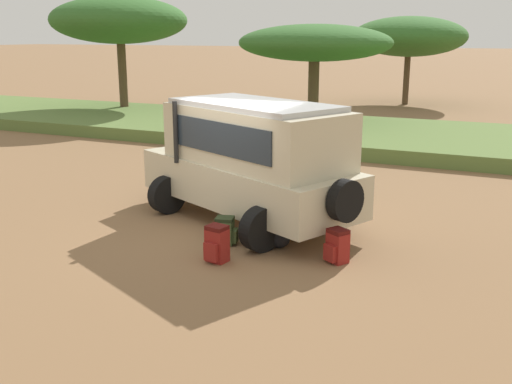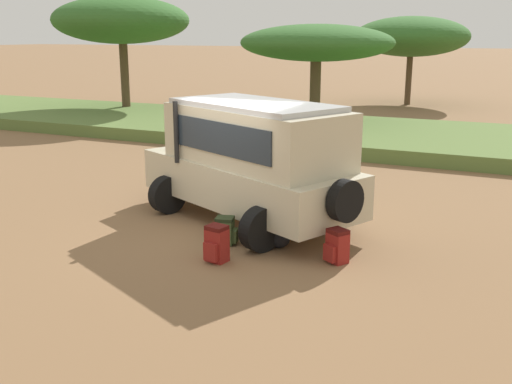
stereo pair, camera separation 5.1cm
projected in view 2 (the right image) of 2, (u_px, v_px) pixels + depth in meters
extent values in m
plane|color=olive|center=(219.00, 233.00, 11.50)|extent=(320.00, 320.00, 0.00)
cube|color=#5B7538|center=(368.00, 136.00, 21.17)|extent=(120.00, 7.00, 0.44)
cube|color=beige|center=(248.00, 182.00, 12.09)|extent=(5.25, 3.78, 0.84)
cube|color=beige|center=(256.00, 136.00, 11.66)|extent=(4.22, 3.22, 1.10)
cube|color=#232D38|center=(210.00, 129.00, 12.80)|extent=(0.71, 1.44, 0.77)
cube|color=#232D38|center=(219.00, 138.00, 11.08)|extent=(2.69, 1.27, 0.60)
cube|color=#232D38|center=(290.00, 128.00, 12.21)|extent=(2.69, 1.27, 0.60)
cube|color=#B7B7B7|center=(254.00, 105.00, 11.54)|extent=(3.83, 2.99, 0.10)
cube|color=black|center=(178.00, 169.00, 14.03)|extent=(0.82, 1.53, 0.56)
cylinder|color=black|center=(176.00, 132.00, 12.05)|extent=(0.10, 0.10, 1.25)
cylinder|color=black|center=(168.00, 195.00, 12.72)|extent=(0.59, 0.84, 0.80)
cylinder|color=black|center=(239.00, 181.00, 13.93)|extent=(0.59, 0.84, 0.80)
cylinder|color=black|center=(261.00, 229.00, 10.47)|extent=(0.59, 0.84, 0.80)
cylinder|color=black|center=(336.00, 209.00, 11.68)|extent=(0.59, 0.84, 0.80)
cylinder|color=black|center=(345.00, 201.00, 10.14)|extent=(0.51, 0.76, 0.74)
cube|color=maroon|center=(217.00, 245.00, 10.03)|extent=(0.38, 0.32, 0.56)
cube|color=maroon|center=(211.00, 252.00, 9.91)|extent=(0.27, 0.12, 0.31)
cube|color=#4D100E|center=(217.00, 228.00, 9.95)|extent=(0.37, 0.33, 0.07)
cylinder|color=#4D100E|center=(226.00, 244.00, 10.10)|extent=(0.04, 0.04, 0.48)
cylinder|color=#4D100E|center=(219.00, 242.00, 10.19)|extent=(0.04, 0.04, 0.48)
cube|color=maroon|center=(337.00, 248.00, 9.99)|extent=(0.41, 0.39, 0.51)
cube|color=maroon|center=(330.00, 253.00, 9.92)|extent=(0.25, 0.20, 0.28)
cube|color=#4D100E|center=(338.00, 231.00, 9.92)|extent=(0.41, 0.39, 0.07)
cylinder|color=#4D100E|center=(347.00, 247.00, 10.01)|extent=(0.04, 0.04, 0.44)
cylinder|color=#4D100E|center=(341.00, 245.00, 10.13)|extent=(0.04, 0.04, 0.44)
cube|color=#42562D|center=(225.00, 232.00, 10.87)|extent=(0.37, 0.38, 0.44)
cube|color=#42562D|center=(235.00, 236.00, 10.85)|extent=(0.14, 0.24, 0.24)
cube|color=#242F19|center=(225.00, 219.00, 10.80)|extent=(0.38, 0.37, 0.07)
cylinder|color=#242F19|center=(217.00, 231.00, 10.96)|extent=(0.04, 0.04, 0.38)
cylinder|color=#242F19|center=(215.00, 233.00, 10.83)|extent=(0.04, 0.04, 0.38)
cylinder|color=black|center=(273.00, 234.00, 10.87)|extent=(0.59, 0.56, 0.37)
sphere|color=black|center=(280.00, 238.00, 10.68)|extent=(0.36, 0.36, 0.36)
sphere|color=black|center=(266.00, 231.00, 11.06)|extent=(0.36, 0.36, 0.36)
torus|color=black|center=(273.00, 224.00, 10.82)|extent=(0.15, 0.11, 0.16)
cylinder|color=beige|center=(276.00, 226.00, 10.74)|extent=(0.34, 0.34, 0.02)
cylinder|color=beige|center=(276.00, 223.00, 10.72)|extent=(0.17, 0.17, 0.09)
cylinder|color=brown|center=(125.00, 79.00, 27.47)|extent=(0.38, 0.38, 3.41)
ellipsoid|color=#336628|center=(122.00, 20.00, 26.81)|extent=(5.96, 6.30, 2.07)
cylinder|color=brown|center=(315.00, 95.00, 23.28)|extent=(0.42, 0.42, 2.78)
ellipsoid|color=#336628|center=(316.00, 43.00, 22.77)|extent=(5.97, 5.09, 1.40)
cylinder|color=brown|center=(409.00, 79.00, 32.06)|extent=(0.32, 0.32, 2.68)
ellipsoid|color=#336628|center=(411.00, 36.00, 31.49)|extent=(5.99, 6.34, 2.09)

